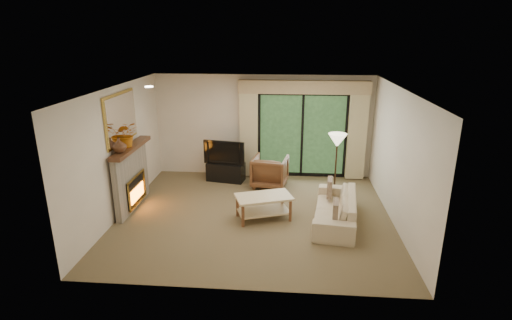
# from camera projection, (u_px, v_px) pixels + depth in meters

# --- Properties ---
(floor) EXTENTS (5.50, 5.50, 0.00)m
(floor) POSITION_uv_depth(u_px,v_px,m) (255.00, 215.00, 8.22)
(floor) COLOR brown
(floor) RESTS_ON ground
(ceiling) EXTENTS (5.50, 5.50, 0.00)m
(ceiling) POSITION_uv_depth(u_px,v_px,m) (255.00, 88.00, 7.41)
(ceiling) COLOR silver
(ceiling) RESTS_ON ground
(wall_back) EXTENTS (5.00, 0.00, 5.00)m
(wall_back) POSITION_uv_depth(u_px,v_px,m) (263.00, 126.00, 10.19)
(wall_back) COLOR beige
(wall_back) RESTS_ON ground
(wall_front) EXTENTS (5.00, 0.00, 5.00)m
(wall_front) POSITION_uv_depth(u_px,v_px,m) (239.00, 209.00, 5.45)
(wall_front) COLOR beige
(wall_front) RESTS_ON ground
(wall_left) EXTENTS (0.00, 5.00, 5.00)m
(wall_left) POSITION_uv_depth(u_px,v_px,m) (119.00, 152.00, 8.03)
(wall_left) COLOR beige
(wall_left) RESTS_ON ground
(wall_right) EXTENTS (0.00, 5.00, 5.00)m
(wall_right) POSITION_uv_depth(u_px,v_px,m) (398.00, 158.00, 7.60)
(wall_right) COLOR beige
(wall_right) RESTS_ON ground
(fireplace) EXTENTS (0.24, 1.70, 1.37)m
(fireplace) POSITION_uv_depth(u_px,v_px,m) (131.00, 177.00, 8.40)
(fireplace) COLOR gray
(fireplace) RESTS_ON floor
(mirror) EXTENTS (0.07, 1.45, 1.02)m
(mirror) POSITION_uv_depth(u_px,v_px,m) (121.00, 118.00, 8.02)
(mirror) COLOR gold
(mirror) RESTS_ON wall_left
(sliding_door) EXTENTS (2.26, 0.10, 2.16)m
(sliding_door) POSITION_uv_depth(u_px,v_px,m) (302.00, 135.00, 10.12)
(sliding_door) COLOR black
(sliding_door) RESTS_ON floor
(curtain_left) EXTENTS (0.45, 0.18, 2.35)m
(curtain_left) POSITION_uv_depth(u_px,v_px,m) (249.00, 131.00, 10.09)
(curtain_left) COLOR #C8B889
(curtain_left) RESTS_ON floor
(curtain_right) EXTENTS (0.45, 0.18, 2.35)m
(curtain_right) POSITION_uv_depth(u_px,v_px,m) (357.00, 133.00, 9.88)
(curtain_right) COLOR #C8B889
(curtain_right) RESTS_ON floor
(cornice) EXTENTS (3.20, 0.24, 0.32)m
(cornice) POSITION_uv_depth(u_px,v_px,m) (304.00, 87.00, 9.66)
(cornice) COLOR tan
(cornice) RESTS_ON wall_back
(media_console) EXTENTS (0.98, 0.58, 0.46)m
(media_console) POSITION_uv_depth(u_px,v_px,m) (226.00, 172.00, 10.06)
(media_console) COLOR black
(media_console) RESTS_ON floor
(tv) EXTENTS (1.05, 0.33, 0.60)m
(tv) POSITION_uv_depth(u_px,v_px,m) (225.00, 152.00, 9.90)
(tv) COLOR black
(tv) RESTS_ON media_console
(armchair) EXTENTS (0.92, 0.94, 0.75)m
(armchair) POSITION_uv_depth(u_px,v_px,m) (270.00, 171.00, 9.66)
(armchair) COLOR brown
(armchair) RESTS_ON floor
(sofa) EXTENTS (1.03, 2.06, 0.58)m
(sofa) POSITION_uv_depth(u_px,v_px,m) (335.00, 208.00, 7.87)
(sofa) COLOR beige
(sofa) RESTS_ON floor
(pillow_near) EXTENTS (0.15, 0.38, 0.37)m
(pillow_near) POSITION_uv_depth(u_px,v_px,m) (336.00, 211.00, 7.27)
(pillow_near) COLOR #502F23
(pillow_near) RESTS_ON sofa
(pillow_far) EXTENTS (0.15, 0.39, 0.38)m
(pillow_far) POSITION_uv_depth(u_px,v_px,m) (330.00, 188.00, 8.35)
(pillow_far) COLOR #502F23
(pillow_far) RESTS_ON sofa
(coffee_table) EXTENTS (1.23, 0.93, 0.49)m
(coffee_table) POSITION_uv_depth(u_px,v_px,m) (264.00, 207.00, 8.00)
(coffee_table) COLOR beige
(coffee_table) RESTS_ON floor
(floor_lamp) EXTENTS (0.53, 0.53, 1.51)m
(floor_lamp) POSITION_uv_depth(u_px,v_px,m) (336.00, 167.00, 8.79)
(floor_lamp) COLOR beige
(floor_lamp) RESTS_ON floor
(vase) EXTENTS (0.29, 0.29, 0.29)m
(vase) POSITION_uv_depth(u_px,v_px,m) (119.00, 145.00, 7.70)
(vase) COLOR #4C2C1A
(vase) RESTS_ON fireplace
(branches) EXTENTS (0.57, 0.53, 0.52)m
(branches) POSITION_uv_depth(u_px,v_px,m) (126.00, 134.00, 8.03)
(branches) COLOR #AF5C0F
(branches) RESTS_ON fireplace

